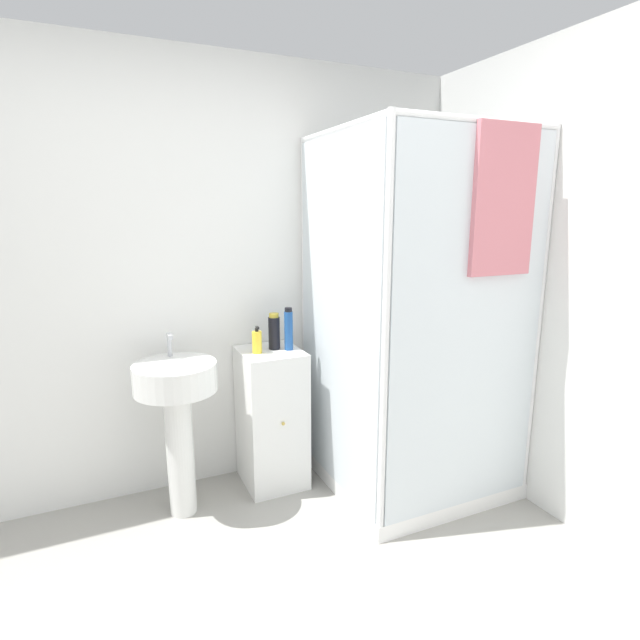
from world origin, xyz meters
The scene contains 7 objects.
wall_back centered at (0.00, 1.70, 1.25)m, with size 6.40×0.06×2.50m, color white.
shower_enclosure centered at (1.11, 1.08, 0.54)m, with size 1.00×1.03×2.06m.
vanity_cabinet centered at (0.39, 1.47, 0.42)m, with size 0.35×0.41×0.84m.
sink centered at (-0.17, 1.37, 0.64)m, with size 0.43×0.43×0.99m.
soap_dispenser centered at (0.31, 1.45, 0.91)m, with size 0.06×0.06×0.16m.
shampoo_bottle_tall_black centered at (0.42, 1.49, 0.94)m, with size 0.07×0.07×0.22m.
shampoo_bottle_blue centered at (0.50, 1.44, 0.96)m, with size 0.05×0.05×0.25m.
Camera 1 is at (-0.51, -1.21, 1.64)m, focal length 28.00 mm.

